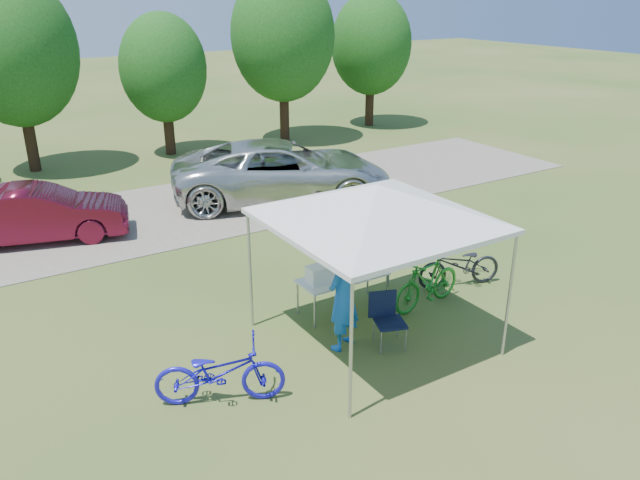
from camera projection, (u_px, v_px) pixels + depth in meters
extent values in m
plane|color=#2D5119|center=(372.00, 339.00, 10.53)|extent=(100.00, 100.00, 0.00)
cube|color=gray|center=(195.00, 208.00, 16.81)|extent=(24.00, 5.00, 0.02)
cylinder|color=#A5A5AA|center=(351.00, 352.00, 8.22)|extent=(0.05, 0.05, 2.10)
cylinder|color=#A5A5AA|center=(509.00, 297.00, 9.70)|extent=(0.05, 0.05, 2.10)
cylinder|color=#A5A5AA|center=(250.00, 271.00, 10.58)|extent=(0.05, 0.05, 2.10)
cylinder|color=#A5A5AA|center=(390.00, 236.00, 12.06)|extent=(0.05, 0.05, 2.10)
cube|color=silver|center=(376.00, 221.00, 9.73)|extent=(3.15, 3.15, 0.08)
pyramid|color=silver|center=(378.00, 184.00, 9.51)|extent=(4.53, 4.53, 0.55)
cylinder|color=#382314|center=(31.00, 140.00, 19.90)|extent=(0.36, 0.36, 2.03)
ellipsoid|color=#144711|center=(15.00, 50.00, 18.87)|extent=(3.71, 3.71, 4.64)
cylinder|color=#382314|center=(169.00, 132.00, 22.04)|extent=(0.36, 0.36, 1.61)
ellipsoid|color=#144711|center=(163.00, 68.00, 21.22)|extent=(2.94, 2.94, 3.68)
cylinder|color=#382314|center=(284.00, 113.00, 23.93)|extent=(0.36, 0.36, 2.10)
ellipsoid|color=#144711|center=(283.00, 36.00, 22.86)|extent=(3.84, 3.84, 4.80)
cylinder|color=#382314|center=(369.00, 104.00, 26.67)|extent=(0.36, 0.36, 1.82)
ellipsoid|color=#144711|center=(371.00, 44.00, 25.75)|extent=(3.33, 3.33, 4.16)
cube|color=white|center=(343.00, 277.00, 11.26)|extent=(1.65, 0.69, 0.04)
cylinder|color=#A5A5AA|center=(315.00, 311.00, 10.77)|extent=(0.04, 0.04, 0.64)
cylinder|color=#A5A5AA|center=(386.00, 290.00, 11.54)|extent=(0.04, 0.04, 0.64)
cylinder|color=#A5A5AA|center=(298.00, 298.00, 11.24)|extent=(0.04, 0.04, 0.64)
cylinder|color=#A5A5AA|center=(368.00, 278.00, 12.01)|extent=(0.04, 0.04, 0.64)
cube|color=black|center=(390.00, 323.00, 10.18)|extent=(0.60, 0.60, 0.04)
cube|color=black|center=(382.00, 304.00, 10.26)|extent=(0.45, 0.20, 0.47)
cylinder|color=#A5A5AA|center=(387.00, 344.00, 10.00)|extent=(0.02, 0.02, 0.42)
cylinder|color=#A5A5AA|center=(408.00, 337.00, 10.20)|extent=(0.02, 0.02, 0.42)
cylinder|color=#A5A5AA|center=(372.00, 333.00, 10.32)|extent=(0.02, 0.02, 0.42)
cylinder|color=#A5A5AA|center=(392.00, 326.00, 10.53)|extent=(0.02, 0.02, 0.42)
cube|color=white|center=(320.00, 275.00, 10.96)|extent=(0.42, 0.28, 0.28)
cube|color=white|center=(320.00, 267.00, 10.90)|extent=(0.44, 0.30, 0.04)
cylinder|color=#D4EB37|center=(364.00, 271.00, 11.41)|extent=(0.07, 0.07, 0.05)
imported|color=blue|center=(343.00, 296.00, 9.99)|extent=(0.80, 0.67, 1.86)
imported|color=#1E17CC|center=(220.00, 372.00, 8.78)|extent=(1.94, 1.37, 0.97)
imported|color=#1B7A21|center=(427.00, 282.00, 11.45)|extent=(1.70, 0.67, 1.00)
imported|color=black|center=(460.00, 265.00, 12.25)|extent=(1.82, 1.07, 0.90)
imported|color=silver|center=(282.00, 171.00, 17.09)|extent=(6.54, 4.88, 1.65)
imported|color=#560E1F|center=(39.00, 214.00, 14.42)|extent=(4.14, 2.37, 1.29)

